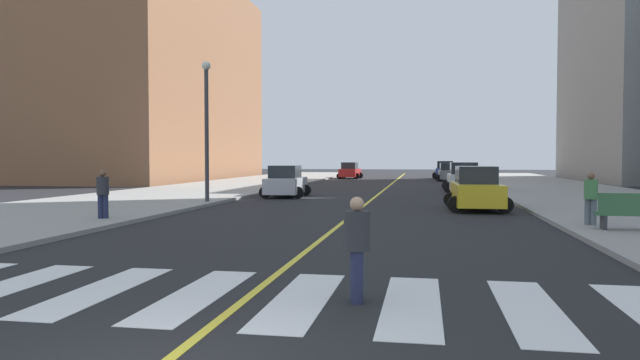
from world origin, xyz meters
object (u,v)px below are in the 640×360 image
(park_bench, at_px, (629,212))
(car_silver_fourth, at_px, (286,182))
(street_lamp, at_px, (207,118))
(pedestrian_waiting_east, at_px, (591,196))
(car_gray_sixth, at_px, (448,173))
(car_white_nearest, at_px, (464,178))
(car_blue_third, at_px, (445,171))
(pedestrian_crossing, at_px, (357,244))
(car_red_fifth, at_px, (350,171))
(car_yellow_second, at_px, (476,190))
(pedestrian_walking_west, at_px, (103,192))

(park_bench, bearing_deg, car_silver_fourth, 45.46)
(street_lamp, bearing_deg, pedestrian_waiting_east, -25.01)
(car_silver_fourth, relative_size, park_bench, 2.33)
(car_silver_fourth, xyz_separation_m, car_gray_sixth, (10.35, 25.74, -0.04))
(car_white_nearest, distance_m, street_lamp, 18.75)
(car_white_nearest, height_order, street_lamp, street_lamp)
(car_blue_third, bearing_deg, park_bench, 95.51)
(car_white_nearest, height_order, car_gray_sixth, car_white_nearest)
(car_blue_third, bearing_deg, pedestrian_crossing, 87.46)
(park_bench, bearing_deg, car_blue_third, 6.48)
(car_red_fifth, xyz_separation_m, pedestrian_waiting_east, (13.41, -43.70, 0.24))
(car_silver_fourth, height_order, pedestrian_crossing, car_silver_fourth)
(car_yellow_second, distance_m, pedestrian_waiting_east, 7.27)
(car_blue_third, xyz_separation_m, pedestrian_waiting_east, (3.14, -45.17, 0.18))
(car_yellow_second, distance_m, street_lamp, 13.35)
(car_silver_fourth, relative_size, car_gray_sixth, 1.05)
(car_blue_third, xyz_separation_m, car_red_fifth, (-10.26, -1.47, -0.06))
(street_lamp, bearing_deg, car_blue_third, 71.30)
(car_white_nearest, xyz_separation_m, pedestrian_walking_west, (-13.91, -21.22, 0.16))
(car_blue_third, relative_size, pedestrian_walking_west, 2.53)
(pedestrian_waiting_east, xyz_separation_m, pedestrian_walking_west, (-16.62, -0.92, 0.02))
(car_white_nearest, bearing_deg, pedestrian_waiting_east, 97.36)
(car_yellow_second, relative_size, car_blue_third, 1.01)
(car_white_nearest, distance_m, park_bench, 21.86)
(car_red_fifth, height_order, pedestrian_walking_west, pedestrian_walking_west)
(park_bench, bearing_deg, pedestrian_walking_west, 90.52)
(car_silver_fourth, distance_m, pedestrian_walking_west, 14.74)
(park_bench, distance_m, pedestrian_crossing, 11.87)
(car_white_nearest, xyz_separation_m, pedestrian_crossing, (-3.63, -31.10, 0.00))
(pedestrian_walking_west, relative_size, street_lamp, 0.25)
(car_yellow_second, height_order, car_silver_fourth, car_yellow_second)
(car_gray_sixth, relative_size, park_bench, 2.22)
(car_silver_fourth, distance_m, car_red_fifth, 30.25)
(car_blue_third, relative_size, park_bench, 2.40)
(car_gray_sixth, relative_size, pedestrian_crossing, 2.36)
(car_gray_sixth, distance_m, street_lamp, 34.45)
(park_bench, xyz_separation_m, pedestrian_crossing, (-7.09, -9.52, 0.25))
(car_white_nearest, relative_size, pedestrian_crossing, 2.63)
(car_gray_sixth, xyz_separation_m, pedestrian_waiting_east, (3.02, -39.19, 0.25))
(car_yellow_second, height_order, street_lamp, street_lamp)
(car_blue_third, height_order, car_gray_sixth, car_blue_third)
(car_yellow_second, height_order, pedestrian_waiting_east, car_yellow_second)
(car_silver_fourth, relative_size, car_red_fifth, 1.03)
(pedestrian_waiting_east, height_order, pedestrian_walking_west, pedestrian_walking_west)
(street_lamp, bearing_deg, car_white_nearest, 44.28)
(car_white_nearest, bearing_deg, car_gray_sixth, -89.32)
(car_yellow_second, bearing_deg, pedestrian_waiting_east, 112.94)
(park_bench, relative_size, pedestrian_crossing, 1.07)
(car_red_fifth, xyz_separation_m, park_bench, (14.14, -44.98, -0.15))
(car_yellow_second, bearing_deg, park_bench, 113.86)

